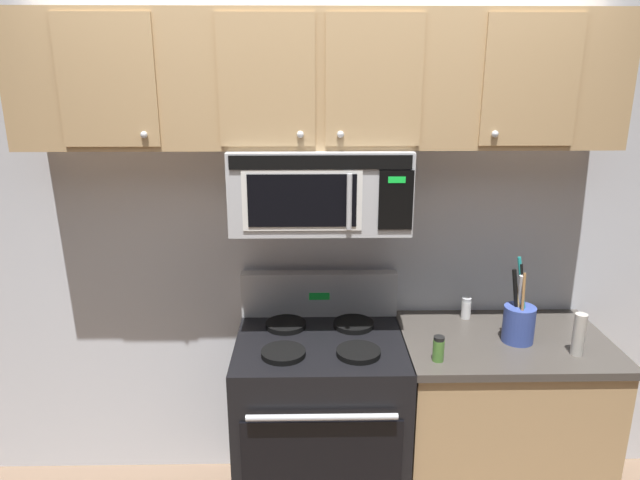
{
  "coord_description": "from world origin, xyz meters",
  "views": [
    {
      "loc": [
        -0.05,
        -1.93,
        2.08
      ],
      "look_at": [
        0.0,
        0.49,
        1.35
      ],
      "focal_mm": 32.37,
      "sensor_mm": 36.0,
      "label": 1
    }
  ],
  "objects_px": {
    "pepper_mill": "(579,334)",
    "spice_jar": "(438,349)",
    "over_range_microwave": "(320,187)",
    "utensil_crock_blue": "(519,321)",
    "salt_shaker": "(466,308)",
    "stove_range": "(320,423)"
  },
  "relations": [
    {
      "from": "utensil_crock_blue",
      "to": "salt_shaker",
      "type": "xyz_separation_m",
      "value": [
        -0.17,
        0.25,
        -0.05
      ]
    },
    {
      "from": "spice_jar",
      "to": "over_range_microwave",
      "type": "bearing_deg",
      "value": 147.15
    },
    {
      "from": "stove_range",
      "to": "salt_shaker",
      "type": "relative_size",
      "value": 10.73
    },
    {
      "from": "over_range_microwave",
      "to": "salt_shaker",
      "type": "xyz_separation_m",
      "value": [
        0.72,
        0.11,
        -0.62
      ]
    },
    {
      "from": "over_range_microwave",
      "to": "pepper_mill",
      "type": "distance_m",
      "value": 1.27
    },
    {
      "from": "over_range_microwave",
      "to": "utensil_crock_blue",
      "type": "distance_m",
      "value": 1.06
    },
    {
      "from": "stove_range",
      "to": "over_range_microwave",
      "type": "xyz_separation_m",
      "value": [
        -0.0,
        0.12,
        1.11
      ]
    },
    {
      "from": "over_range_microwave",
      "to": "utensil_crock_blue",
      "type": "xyz_separation_m",
      "value": [
        0.88,
        -0.14,
        -0.58
      ]
    },
    {
      "from": "pepper_mill",
      "to": "spice_jar",
      "type": "distance_m",
      "value": 0.61
    },
    {
      "from": "pepper_mill",
      "to": "spice_jar",
      "type": "bearing_deg",
      "value": -175.89
    },
    {
      "from": "stove_range",
      "to": "spice_jar",
      "type": "distance_m",
      "value": 0.72
    },
    {
      "from": "utensil_crock_blue",
      "to": "spice_jar",
      "type": "xyz_separation_m",
      "value": [
        -0.39,
        -0.17,
        -0.04
      ]
    },
    {
      "from": "stove_range",
      "to": "pepper_mill",
      "type": "bearing_deg",
      "value": -8.11
    },
    {
      "from": "over_range_microwave",
      "to": "salt_shaker",
      "type": "relative_size",
      "value": 7.28
    },
    {
      "from": "salt_shaker",
      "to": "spice_jar",
      "type": "relative_size",
      "value": 0.95
    },
    {
      "from": "stove_range",
      "to": "over_range_microwave",
      "type": "height_order",
      "value": "over_range_microwave"
    },
    {
      "from": "stove_range",
      "to": "pepper_mill",
      "type": "xyz_separation_m",
      "value": [
        1.09,
        -0.16,
        0.52
      ]
    },
    {
      "from": "utensil_crock_blue",
      "to": "pepper_mill",
      "type": "height_order",
      "value": "utensil_crock_blue"
    },
    {
      "from": "pepper_mill",
      "to": "spice_jar",
      "type": "relative_size",
      "value": 1.7
    },
    {
      "from": "utensil_crock_blue",
      "to": "pepper_mill",
      "type": "xyz_separation_m",
      "value": [
        0.21,
        -0.13,
        -0.0
      ]
    },
    {
      "from": "over_range_microwave",
      "to": "spice_jar",
      "type": "xyz_separation_m",
      "value": [
        0.49,
        -0.32,
        -0.62
      ]
    },
    {
      "from": "spice_jar",
      "to": "utensil_crock_blue",
      "type": "bearing_deg",
      "value": 23.61
    }
  ]
}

